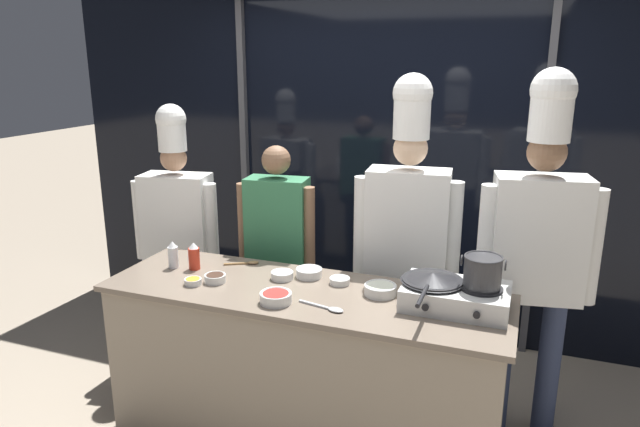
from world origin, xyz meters
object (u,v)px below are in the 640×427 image
object	(u,v)px
prep_bowl_bell_pepper	(276,297)
prep_bowl_bean_sprouts	(380,289)
frying_pan	(432,277)
prep_bowl_soy_glaze	(215,278)
squeeze_bottle_chili	(194,256)
prep_bowl_onion	(340,280)
chef_sous	(407,226)
person_guest	(278,242)
prep_bowl_garlic	(309,272)
prep_bowl_carrots	(193,281)
chef_line	(538,238)
squeeze_bottle_clear	(173,255)
serving_spoon_solid	(330,308)
prep_bowl_rice	(282,275)
chef_head	(178,220)
serving_spoon_slotted	(248,263)
stock_pot	(483,271)
portable_stove	(456,296)

from	to	relation	value
prep_bowl_bell_pepper	prep_bowl_bean_sprouts	world-z (taller)	same
frying_pan	prep_bowl_soy_glaze	world-z (taller)	frying_pan
squeeze_bottle_chili	prep_bowl_onion	xyz separation A→B (m)	(0.85, 0.08, -0.06)
chef_sous	person_guest	bearing A→B (deg)	-4.33
prep_bowl_bean_sprouts	prep_bowl_soy_glaze	bearing A→B (deg)	-170.39
prep_bowl_onion	prep_bowl_garlic	bearing A→B (deg)	169.27
prep_bowl_carrots	chef_line	bearing A→B (deg)	21.27
squeeze_bottle_clear	prep_bowl_carrots	world-z (taller)	squeeze_bottle_clear
prep_bowl_soy_glaze	serving_spoon_solid	distance (m)	0.70
prep_bowl_rice	person_guest	world-z (taller)	person_guest
prep_bowl_onion	prep_bowl_garlic	world-z (taller)	prep_bowl_garlic
squeeze_bottle_chili	prep_bowl_onion	size ratio (longest dim) A/B	1.45
frying_pan	squeeze_bottle_clear	bearing A→B (deg)	-179.42
chef_head	person_guest	world-z (taller)	chef_head
prep_bowl_onion	person_guest	size ratio (longest dim) A/B	0.07
squeeze_bottle_clear	serving_spoon_slotted	size ratio (longest dim) A/B	0.83
chef_line	person_guest	bearing A→B (deg)	-11.71
prep_bowl_bean_sprouts	prep_bowl_onion	world-z (taller)	prep_bowl_bean_sprouts
frying_pan	prep_bowl_bell_pepper	size ratio (longest dim) A/B	3.34
prep_bowl_bean_sprouts	serving_spoon_solid	size ratio (longest dim) A/B	0.67
squeeze_bottle_clear	serving_spoon_solid	xyz separation A→B (m)	(1.03, -0.22, -0.07)
chef_sous	prep_bowl_garlic	bearing A→B (deg)	35.92
prep_bowl_onion	prep_bowl_garlic	distance (m)	0.19
prep_bowl_garlic	serving_spoon_slotted	xyz separation A→B (m)	(-0.41, 0.06, -0.02)
frying_pan	stock_pot	distance (m)	0.24
frying_pan	prep_bowl_soy_glaze	size ratio (longest dim) A/B	4.62
prep_bowl_bell_pepper	prep_bowl_carrots	world-z (taller)	prep_bowl_bell_pepper
prep_bowl_carrots	prep_bowl_garlic	size ratio (longest dim) A/B	0.63
portable_stove	stock_pot	distance (m)	0.18
chef_head	prep_bowl_carrots	bearing A→B (deg)	118.85
prep_bowl_bean_sprouts	prep_bowl_bell_pepper	bearing A→B (deg)	-148.88
portable_stove	person_guest	distance (m)	1.28
squeeze_bottle_clear	prep_bowl_bell_pepper	world-z (taller)	squeeze_bottle_clear
stock_pot	prep_bowl_rice	world-z (taller)	stock_pot
portable_stove	person_guest	world-z (taller)	person_guest
prep_bowl_soy_glaze	chef_head	world-z (taller)	chef_head
portable_stove	squeeze_bottle_chili	world-z (taller)	squeeze_bottle_chili
stock_pot	chef_line	world-z (taller)	chef_line
chef_sous	prep_bowl_bean_sprouts	bearing A→B (deg)	81.90
prep_bowl_rice	chef_line	bearing A→B (deg)	18.11
squeeze_bottle_chili	person_guest	size ratio (longest dim) A/B	0.10
portable_stove	prep_bowl_soy_glaze	world-z (taller)	portable_stove
squeeze_bottle_clear	prep_bowl_bell_pepper	bearing A→B (deg)	-17.44
stock_pot	prep_bowl_carrots	bearing A→B (deg)	-172.12
prep_bowl_bell_pepper	prep_bowl_onion	size ratio (longest dim) A/B	1.46
chef_head	chef_line	world-z (taller)	chef_line
chef_head	stock_pot	bearing A→B (deg)	155.67
squeeze_bottle_clear	serving_spoon_solid	distance (m)	1.06
prep_bowl_rice	chef_line	xyz separation A→B (m)	(1.29, 0.42, 0.23)
prep_bowl_soy_glaze	prep_bowl_garlic	bearing A→B (deg)	29.13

